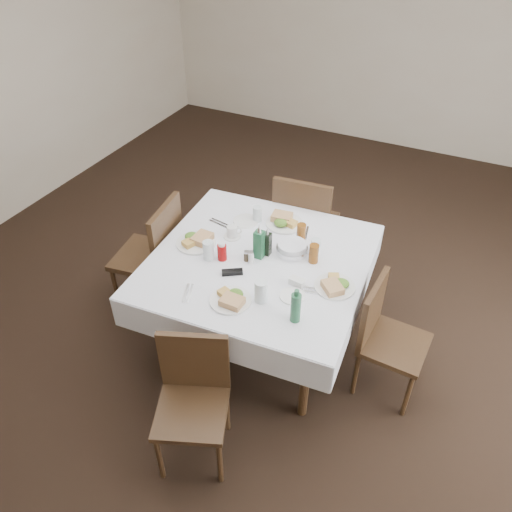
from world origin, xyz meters
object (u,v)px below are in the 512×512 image
Objects in this scene: chair_west at (156,250)px; water_w at (208,250)px; chair_south at (193,391)px; coffee_mug at (232,232)px; chair_north at (304,221)px; chair_east at (384,332)px; green_bottle at (296,307)px; oil_cruet_dark at (267,243)px; water_s at (261,291)px; oil_cruet_green at (259,243)px; dining_table at (259,267)px; bread_basket at (292,248)px; water_n at (257,214)px; water_e at (315,247)px; ketchup_bottle at (222,252)px.

water_w is at bearing -14.36° from chair_west.
chair_south is 6.83× the size of coffee_mug.
chair_north is 1.15× the size of chair_east.
chair_east is 0.72m from green_bottle.
oil_cruet_dark is at bearing -13.26° from coffee_mug.
water_s is 0.42m from oil_cruet_green.
dining_table is 0.26m from bread_basket.
chair_east is 0.80m from bread_basket.
water_w is 0.78m from green_bottle.
water_e is (0.52, -0.19, 0.00)m from water_n.
oil_cruet_green is at bearing 178.14° from chair_east.
water_w is 0.09m from ketchup_bottle.
oil_cruet_dark reaches higher than bread_basket.
ketchup_bottle is at bearing -149.48° from water_e.
chair_west is 0.64m from water_w.
oil_cruet_dark reaches higher than dining_table.
water_s is at bearing -18.88° from chair_west.
chair_east is at bearing -0.29° from chair_west.
oil_cruet_dark is (-0.29, -0.13, 0.03)m from water_e.
oil_cruet_green reaches higher than ketchup_bottle.
chair_west is 0.81m from water_n.
chair_east is 7.07× the size of water_n.
dining_table is 12.16× the size of coffee_mug.
chair_north is 4.27× the size of green_bottle.
coffee_mug is at bearing -173.84° from water_e.
coffee_mug is at bearing 84.71° from water_w.
ketchup_bottle is at bearing 21.11° from water_w.
water_e is at bearing 24.62° from oil_cruet_dark.
ketchup_bottle is at bearing -103.08° from chair_north.
water_s is 1.08× the size of water_w.
oil_cruet_dark is at bearing 4.53° from chair_west.
chair_north is 7.99× the size of water_e.
chair_west is 7.97× the size of water_n.
water_e is 0.63m from green_bottle.
ketchup_bottle reaches higher than bread_basket.
chair_west is 4.17× the size of green_bottle.
chair_north reaches higher than water_e.
chair_west is at bearing -179.96° from dining_table.
ketchup_bottle is at bearing 148.45° from water_s.
chair_north is 0.82m from oil_cruet_dark.
dining_table is at bearing -108.24° from oil_cruet_dark.
chair_west is 4.39× the size of bread_basket.
chair_south is 1.14m from bread_basket.
oil_cruet_dark is (0.88, 0.07, 0.31)m from chair_west.
ketchup_bottle is at bearing 107.05° from chair_south.
water_n is 0.51m from ketchup_bottle.
water_n is 0.56× the size of oil_cruet_dark.
water_w is at bearing 113.05° from chair_south.
green_bottle is at bearing -50.37° from oil_cruet_dark.
water_w is at bearing 159.27° from green_bottle.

